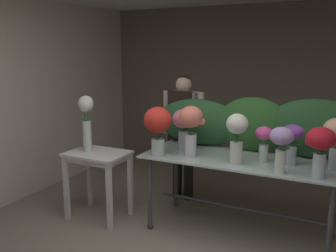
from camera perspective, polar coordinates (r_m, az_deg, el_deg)
ground_plane at (r=4.60m, az=8.89°, el=-13.33°), size 7.84×7.84×0.00m
wall_back at (r=5.94m, az=14.57°, el=5.17°), size 5.27×0.12×2.61m
wall_left at (r=5.59m, az=-17.40°, el=4.64°), size 0.12×3.69×2.61m
display_table_glass at (r=3.95m, az=11.09°, el=-6.56°), size 1.99×0.86×0.84m
side_table_white at (r=4.35m, az=-10.71°, el=-5.55°), size 0.68×0.50×0.78m
florist at (r=4.75m, az=2.33°, el=0.16°), size 0.56×0.24×1.61m
foliage_backdrop at (r=4.12m, az=13.50°, el=0.12°), size 2.31×0.28×0.61m
vase_fuchsia_carnations at (r=3.77m, az=14.54°, el=-2.11°), size 0.19×0.18×0.36m
vase_rosy_snapdragons at (r=4.07m, az=2.38°, el=0.29°), size 0.25×0.25×0.46m
vase_violet_tulips at (r=3.72m, az=18.54°, el=-1.89°), size 0.21×0.21×0.40m
vase_coral_anemones at (r=3.81m, az=3.55°, el=0.20°), size 0.27×0.25×0.53m
vase_ivory_stock at (r=3.63m, az=10.46°, el=-1.24°), size 0.22×0.21×0.49m
vase_lilac_hydrangea at (r=3.43m, az=16.98°, el=-2.52°), size 0.21×0.21×0.42m
vase_crimson_peonies at (r=3.42m, az=22.29°, el=-2.71°), size 0.25×0.25×0.45m
vase_scarlet_roses at (r=3.85m, az=-1.56°, el=0.20°), size 0.29×0.29×0.51m
vase_white_roses_tall at (r=4.32m, az=-12.39°, el=0.91°), size 0.18×0.18×0.64m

